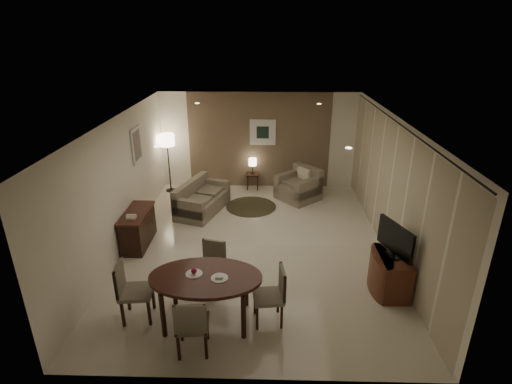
{
  "coord_description": "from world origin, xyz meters",
  "views": [
    {
      "loc": [
        0.2,
        -7.42,
        4.31
      ],
      "look_at": [
        0.0,
        0.2,
        1.15
      ],
      "focal_mm": 28.0,
      "sensor_mm": 36.0,
      "label": 1
    }
  ],
  "objects_px": {
    "sofa": "(202,197)",
    "side_table": "(253,181)",
    "tv_cabinet": "(391,273)",
    "floor_lamp": "(169,163)",
    "chair_far": "(210,270)",
    "armchair": "(298,184)",
    "chair_left": "(137,291)",
    "chair_near": "(192,323)",
    "console_desk": "(138,228)",
    "chair_right": "(268,296)",
    "dining_table": "(207,298)"
  },
  "relations": [
    {
      "from": "sofa",
      "to": "side_table",
      "type": "bearing_deg",
      "value": -19.21
    },
    {
      "from": "tv_cabinet",
      "to": "floor_lamp",
      "type": "height_order",
      "value": "floor_lamp"
    },
    {
      "from": "chair_far",
      "to": "armchair",
      "type": "bearing_deg",
      "value": 81.68
    },
    {
      "from": "chair_left",
      "to": "armchair",
      "type": "distance_m",
      "value": 5.63
    },
    {
      "from": "chair_near",
      "to": "chair_left",
      "type": "distance_m",
      "value": 1.19
    },
    {
      "from": "tv_cabinet",
      "to": "armchair",
      "type": "distance_m",
      "value": 4.24
    },
    {
      "from": "chair_far",
      "to": "floor_lamp",
      "type": "height_order",
      "value": "floor_lamp"
    },
    {
      "from": "armchair",
      "to": "console_desk",
      "type": "bearing_deg",
      "value": -95.93
    },
    {
      "from": "chair_right",
      "to": "armchair",
      "type": "bearing_deg",
      "value": 163.5
    },
    {
      "from": "console_desk",
      "to": "side_table",
      "type": "height_order",
      "value": "console_desk"
    },
    {
      "from": "chair_near",
      "to": "side_table",
      "type": "relative_size",
      "value": 2.09
    },
    {
      "from": "chair_right",
      "to": "chair_left",
      "type": "bearing_deg",
      "value": -97.83
    },
    {
      "from": "console_desk",
      "to": "armchair",
      "type": "bearing_deg",
      "value": 35.35
    },
    {
      "from": "tv_cabinet",
      "to": "chair_right",
      "type": "distance_m",
      "value": 2.31
    },
    {
      "from": "sofa",
      "to": "floor_lamp",
      "type": "distance_m",
      "value": 1.78
    },
    {
      "from": "chair_left",
      "to": "chair_far",
      "type": "bearing_deg",
      "value": -63.25
    },
    {
      "from": "chair_far",
      "to": "chair_left",
      "type": "relative_size",
      "value": 0.91
    },
    {
      "from": "dining_table",
      "to": "chair_far",
      "type": "height_order",
      "value": "chair_far"
    },
    {
      "from": "dining_table",
      "to": "tv_cabinet",
      "type": "bearing_deg",
      "value": 15.33
    },
    {
      "from": "sofa",
      "to": "floor_lamp",
      "type": "bearing_deg",
      "value": 58.37
    },
    {
      "from": "chair_near",
      "to": "floor_lamp",
      "type": "distance_m",
      "value": 6.24
    },
    {
      "from": "chair_far",
      "to": "armchair",
      "type": "relative_size",
      "value": 0.95
    },
    {
      "from": "chair_left",
      "to": "chair_right",
      "type": "relative_size",
      "value": 1.06
    },
    {
      "from": "side_table",
      "to": "tv_cabinet",
      "type": "bearing_deg",
      "value": -61.52
    },
    {
      "from": "sofa",
      "to": "side_table",
      "type": "relative_size",
      "value": 3.6
    },
    {
      "from": "chair_far",
      "to": "chair_near",
      "type": "bearing_deg",
      "value": -77.66
    },
    {
      "from": "dining_table",
      "to": "floor_lamp",
      "type": "xyz_separation_m",
      "value": [
        -1.79,
        5.36,
        0.42
      ]
    },
    {
      "from": "dining_table",
      "to": "chair_near",
      "type": "relative_size",
      "value": 1.84
    },
    {
      "from": "chair_near",
      "to": "chair_left",
      "type": "height_order",
      "value": "chair_left"
    },
    {
      "from": "chair_left",
      "to": "tv_cabinet",
      "type": "bearing_deg",
      "value": -85.3
    },
    {
      "from": "chair_right",
      "to": "floor_lamp",
      "type": "xyz_separation_m",
      "value": [
        -2.75,
        5.36,
        0.35
      ]
    },
    {
      "from": "tv_cabinet",
      "to": "side_table",
      "type": "height_order",
      "value": "tv_cabinet"
    },
    {
      "from": "chair_right",
      "to": "sofa",
      "type": "height_order",
      "value": "chair_right"
    },
    {
      "from": "console_desk",
      "to": "floor_lamp",
      "type": "xyz_separation_m",
      "value": [
        -0.0,
        3.01,
        0.45
      ]
    },
    {
      "from": "dining_table",
      "to": "side_table",
      "type": "distance_m",
      "value": 5.63
    },
    {
      "from": "chair_far",
      "to": "tv_cabinet",
      "type": "bearing_deg",
      "value": 17.57
    },
    {
      "from": "dining_table",
      "to": "side_table",
      "type": "bearing_deg",
      "value": 84.66
    },
    {
      "from": "dining_table",
      "to": "floor_lamp",
      "type": "relative_size",
      "value": 1.05
    },
    {
      "from": "console_desk",
      "to": "floor_lamp",
      "type": "relative_size",
      "value": 0.73
    },
    {
      "from": "dining_table",
      "to": "sofa",
      "type": "bearing_deg",
      "value": 99.59
    },
    {
      "from": "chair_right",
      "to": "floor_lamp",
      "type": "bearing_deg",
      "value": -159.91
    },
    {
      "from": "chair_right",
      "to": "floor_lamp",
      "type": "height_order",
      "value": "floor_lamp"
    },
    {
      "from": "console_desk",
      "to": "dining_table",
      "type": "relative_size",
      "value": 0.69
    },
    {
      "from": "chair_left",
      "to": "chair_right",
      "type": "bearing_deg",
      "value": -97.13
    },
    {
      "from": "sofa",
      "to": "console_desk",
      "type": "bearing_deg",
      "value": 165.05
    },
    {
      "from": "console_desk",
      "to": "chair_left",
      "type": "bearing_deg",
      "value": -73.39
    },
    {
      "from": "side_table",
      "to": "console_desk",
      "type": "bearing_deg",
      "value": -125.44
    },
    {
      "from": "chair_far",
      "to": "sofa",
      "type": "relative_size",
      "value": 0.56
    },
    {
      "from": "dining_table",
      "to": "sofa",
      "type": "height_order",
      "value": "dining_table"
    },
    {
      "from": "tv_cabinet",
      "to": "chair_far",
      "type": "xyz_separation_m",
      "value": [
        -3.14,
        -0.13,
        0.11
      ]
    }
  ]
}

